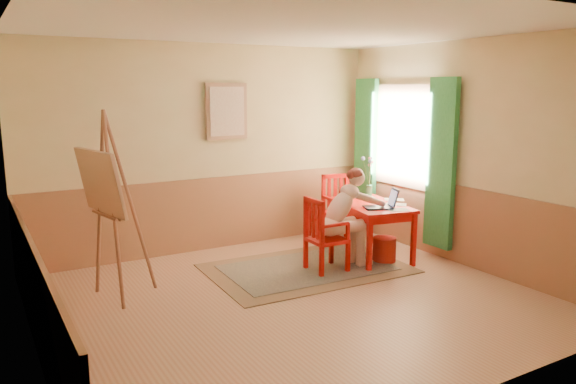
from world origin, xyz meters
TOP-DOWN VIEW (x-y plane):
  - room at (0.00, 0.00)m, footprint 5.04×4.54m
  - wainscot at (0.00, 0.80)m, footprint 5.00×4.50m
  - window at (2.42, 1.10)m, footprint 0.12×2.01m
  - wall_portrait at (0.25, 2.20)m, footprint 0.60×0.05m
  - rug at (0.66, 0.78)m, footprint 2.46×1.69m
  - table at (1.66, 0.81)m, footprint 0.92×1.31m
  - chair_left at (0.78, 0.60)m, footprint 0.43×0.41m
  - chair_back at (1.76, 1.65)m, footprint 0.50×0.51m
  - figure at (1.10, 0.60)m, footprint 0.92×0.40m
  - laptop at (1.62, 0.51)m, footprint 0.47×0.38m
  - papers at (1.89, 0.73)m, footprint 0.70×1.10m
  - vase at (2.00, 1.28)m, footprint 0.22×0.28m
  - wastebasket at (1.68, 0.53)m, footprint 0.33×0.33m
  - easel at (-1.68, 0.98)m, footprint 0.74×0.90m

SIDE VIEW (x-z plane):
  - rug at x=0.66m, z-range 0.00..0.02m
  - wastebasket at x=1.68m, z-range 0.00..0.32m
  - chair_left at x=0.78m, z-range 0.00..0.92m
  - chair_back at x=1.76m, z-range 0.00..0.97m
  - wainscot at x=0.00m, z-range 0.00..1.00m
  - table at x=1.66m, z-range 0.27..0.99m
  - figure at x=1.10m, z-range 0.06..1.31m
  - papers at x=1.89m, z-range 0.72..0.72m
  - laptop at x=1.62m, z-range 0.65..0.89m
  - vase at x=2.00m, z-range 0.70..1.25m
  - easel at x=-1.68m, z-range 0.18..2.19m
  - window at x=2.42m, z-range 0.25..2.45m
  - room at x=0.00m, z-range -0.02..2.82m
  - wall_portrait at x=0.25m, z-range 1.52..2.28m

